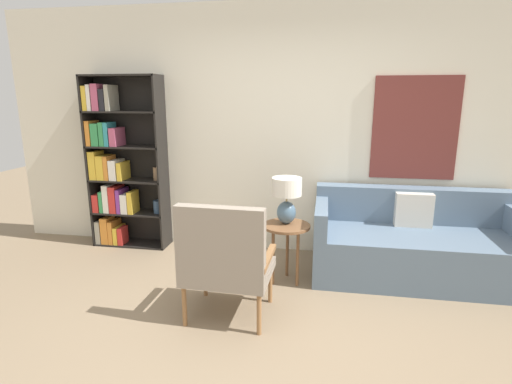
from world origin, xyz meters
The scene contains 7 objects.
ground_plane centered at (0.00, 0.00, 0.00)m, with size 14.00×14.00×0.00m, color #847056.
wall_back centered at (0.02, 2.03, 1.35)m, with size 6.40×0.08×2.70m.
bookshelf centered at (-1.87, 1.85, 0.93)m, with size 0.88×0.30×1.96m.
armchair centered at (-0.23, 0.39, 0.54)m, with size 0.69×0.59×0.97m.
couch centered at (1.39, 1.55, 0.31)m, with size 1.94×0.91×0.82m.
side_table centered at (0.16, 1.17, 0.49)m, with size 0.44×0.44×0.57m.
table_lamp centered at (0.15, 1.21, 0.84)m, with size 0.28×0.28×0.44m.
Camera 1 is at (0.49, -2.36, 1.74)m, focal length 28.00 mm.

